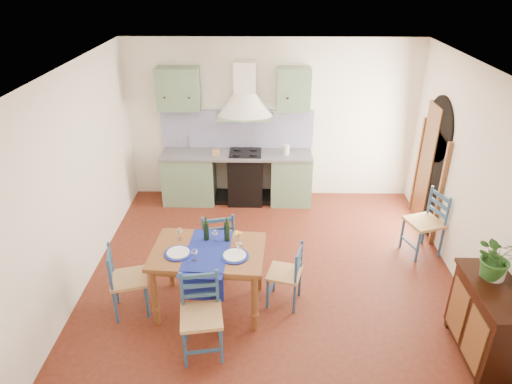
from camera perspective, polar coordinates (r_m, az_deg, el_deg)
floor at (r=6.44m, az=2.03°, el=-10.28°), size 5.00×5.00×0.00m
back_wall at (r=7.94m, az=-1.46°, el=6.03°), size 5.00×0.96×2.80m
right_wall at (r=6.52m, az=24.69°, el=1.29°), size 0.26×5.00×2.80m
left_wall at (r=6.17m, az=-21.65°, el=1.10°), size 0.04×5.00×2.80m
ceiling at (r=5.23m, az=2.54°, el=14.92°), size 5.00×5.00×0.01m
dining_table at (r=5.51m, az=-5.95°, el=-8.09°), size 1.38×1.05×1.16m
chair_near at (r=5.11m, az=-6.86°, el=-15.01°), size 0.51×0.51×0.96m
chair_far at (r=6.24m, az=-4.84°, el=-6.05°), size 0.55×0.55×0.98m
chair_left at (r=5.79m, az=-15.95°, el=-10.51°), size 0.52×0.52×0.91m
chair_right at (r=5.73m, az=3.87°, el=-10.21°), size 0.48×0.48×0.85m
chair_spare at (r=7.06m, az=20.51°, el=-3.59°), size 0.58×0.58×0.98m
sideboard at (r=5.57m, az=27.04°, el=-14.06°), size 0.50×1.05×0.94m
potted_plant at (r=5.33m, az=27.94°, el=-7.20°), size 0.46×0.41×0.49m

